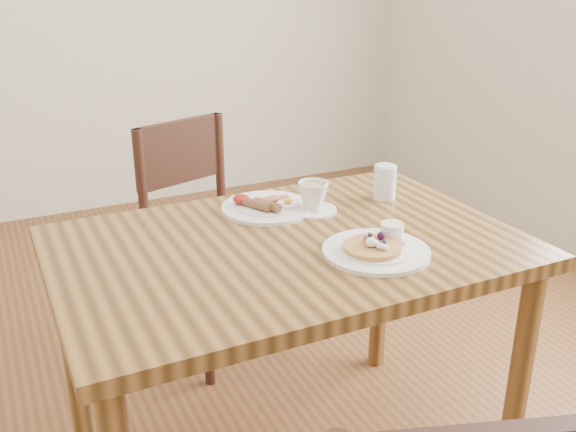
% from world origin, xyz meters
% --- Properties ---
extents(dining_table, '(1.20, 0.80, 0.75)m').
position_xyz_m(dining_table, '(0.00, 0.00, 0.65)').
color(dining_table, brown).
rests_on(dining_table, ground).
extents(chair_far, '(0.53, 0.53, 0.88)m').
position_xyz_m(chair_far, '(0.03, 0.78, 0.49)').
color(chair_far, '#331A12').
rests_on(chair_far, ground).
extents(pancake_plate, '(0.27, 0.27, 0.06)m').
position_xyz_m(pancake_plate, '(0.17, -0.16, 0.76)').
color(pancake_plate, white).
rests_on(pancake_plate, dining_table).
extents(breakfast_plate, '(0.27, 0.27, 0.04)m').
position_xyz_m(breakfast_plate, '(0.04, 0.23, 0.76)').
color(breakfast_plate, white).
rests_on(breakfast_plate, dining_table).
extents(teacup_saucer, '(0.14, 0.14, 0.09)m').
position_xyz_m(teacup_saucer, '(0.16, 0.16, 0.79)').
color(teacup_saucer, white).
rests_on(teacup_saucer, dining_table).
extents(water_glass, '(0.07, 0.07, 0.10)m').
position_xyz_m(water_glass, '(0.41, 0.16, 0.80)').
color(water_glass, silver).
rests_on(water_glass, dining_table).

